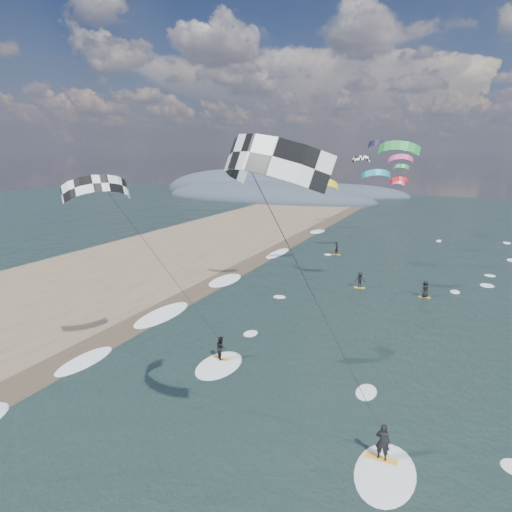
% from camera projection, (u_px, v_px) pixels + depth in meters
% --- Properties ---
extents(ground, '(260.00, 260.00, 0.00)m').
position_uv_depth(ground, '(160.00, 470.00, 18.95)').
color(ground, black).
rests_on(ground, ground).
extents(sand_strip, '(26.00, 240.00, 0.00)m').
position_uv_depth(sand_strip, '(11.00, 311.00, 37.73)').
color(sand_strip, brown).
rests_on(sand_strip, ground).
extents(wet_sand_strip, '(3.00, 240.00, 0.00)m').
position_uv_depth(wet_sand_strip, '(115.00, 335.00, 32.72)').
color(wet_sand_strip, '#382D23').
rests_on(wet_sand_strip, ground).
extents(coastal_hills, '(80.00, 41.00, 15.00)m').
position_uv_depth(coastal_hills, '(261.00, 196.00, 132.15)').
color(coastal_hills, '#3D4756').
rests_on(coastal_hills, ground).
extents(kitesurfer_near_a, '(7.96, 9.29, 14.79)m').
position_uv_depth(kitesurfer_near_a, '(278.00, 232.00, 13.87)').
color(kitesurfer_near_a, gold).
rests_on(kitesurfer_near_a, ground).
extents(kitesurfer_near_b, '(6.69, 9.19, 13.20)m').
position_uv_depth(kitesurfer_near_b, '(146.00, 250.00, 24.28)').
color(kitesurfer_near_b, gold).
rests_on(kitesurfer_near_b, ground).
extents(far_kitesurfers, '(13.34, 14.01, 1.74)m').
position_uv_depth(far_kitesurfers, '(372.00, 274.00, 45.79)').
color(far_kitesurfers, gold).
rests_on(far_kitesurfers, ground).
extents(bg_kite_field, '(14.27, 65.96, 8.83)m').
position_uv_depth(bg_kite_field, '(378.00, 165.00, 61.59)').
color(bg_kite_field, green).
rests_on(bg_kite_field, ground).
extents(shoreline_surf, '(2.40, 79.40, 0.11)m').
position_uv_depth(shoreline_surf, '(166.00, 317.00, 36.38)').
color(shoreline_surf, white).
rests_on(shoreline_surf, ground).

